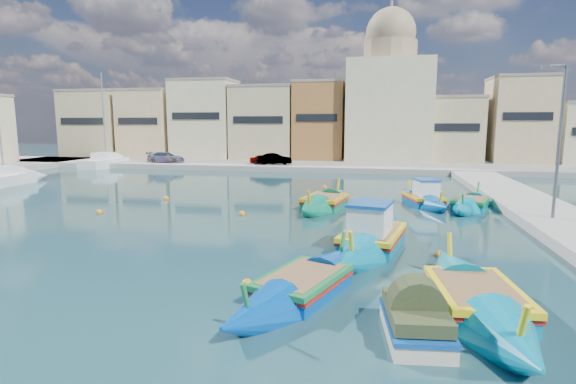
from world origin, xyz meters
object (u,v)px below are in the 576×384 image
(church_block, at_px, (389,97))
(luzzu_cyan_south, at_px, (476,302))
(luzzu_blue_south, at_px, (303,287))
(luzzu_cyan_mid, at_px, (470,204))
(quay_street_lamp, at_px, (558,141))
(tender_near, at_px, (415,322))
(luzzu_turquoise_cabin, at_px, (372,239))
(luzzu_blue_cabin, at_px, (423,200))
(yacht_midnorth, at_px, (17,178))
(yacht_north, at_px, (114,162))
(luzzu_green, at_px, (325,203))

(church_block, relative_size, luzzu_cyan_south, 2.23)
(luzzu_blue_south, bearing_deg, luzzu_cyan_mid, 63.75)
(quay_street_lamp, xyz_separation_m, luzzu_blue_south, (-10.76, -11.22, -4.09))
(quay_street_lamp, height_order, tender_near, quay_street_lamp)
(luzzu_turquoise_cabin, relative_size, luzzu_blue_cabin, 1.31)
(church_block, xyz_separation_m, luzzu_turquoise_cabin, (-1.30, -39.44, -8.03))
(luzzu_cyan_mid, bearing_deg, luzzu_cyan_south, -100.21)
(luzzu_blue_south, height_order, tender_near, luzzu_blue_south)
(luzzu_cyan_south, bearing_deg, luzzu_turquoise_cabin, 115.61)
(tender_near, bearing_deg, luzzu_blue_south, 145.26)
(luzzu_turquoise_cabin, distance_m, luzzu_blue_south, 6.12)
(luzzu_turquoise_cabin, bearing_deg, yacht_midnorth, 154.41)
(luzzu_cyan_south, distance_m, yacht_north, 49.69)
(luzzu_blue_south, bearing_deg, luzzu_blue_cabin, 72.85)
(luzzu_cyan_mid, relative_size, yacht_north, 0.66)
(luzzu_cyan_mid, bearing_deg, luzzu_turquoise_cabin, -119.91)
(church_block, height_order, quay_street_lamp, church_block)
(luzzu_cyan_south, relative_size, yacht_midnorth, 0.79)
(luzzu_blue_cabin, bearing_deg, luzzu_turquoise_cabin, -106.00)
(luzzu_green, distance_m, luzzu_blue_south, 14.30)
(luzzu_blue_cabin, distance_m, yacht_north, 39.28)
(luzzu_blue_cabin, height_order, luzzu_blue_south, luzzu_blue_cabin)
(luzzu_green, bearing_deg, luzzu_cyan_mid, 10.49)
(luzzu_cyan_south, height_order, yacht_midnorth, yacht_midnorth)
(church_block, height_order, luzzu_cyan_south, church_block)
(luzzu_green, relative_size, yacht_north, 0.72)
(luzzu_turquoise_cabin, bearing_deg, church_block, 88.11)
(luzzu_blue_cabin, xyz_separation_m, luzzu_cyan_south, (-0.18, -16.83, -0.04))
(yacht_north, bearing_deg, yacht_midnorth, -88.05)
(church_block, height_order, luzzu_green, church_block)
(church_block, relative_size, quay_street_lamp, 2.39)
(luzzu_turquoise_cabin, bearing_deg, luzzu_cyan_mid, 60.09)
(tender_near, bearing_deg, luzzu_cyan_mid, 75.45)
(luzzu_cyan_south, xyz_separation_m, tender_near, (-1.78, -1.89, 0.13))
(church_block, relative_size, yacht_north, 1.62)
(church_block, xyz_separation_m, luzzu_cyan_south, (1.61, -45.51, -8.13))
(luzzu_blue_south, relative_size, yacht_midnorth, 0.77)
(luzzu_blue_south, bearing_deg, luzzu_turquoise_cabin, 70.75)
(luzzu_blue_cabin, bearing_deg, luzzu_green, -159.41)
(luzzu_green, distance_m, yacht_north, 35.49)
(quay_street_lamp, bearing_deg, yacht_midnorth, 166.86)
(quay_street_lamp, distance_m, luzzu_green, 12.77)
(tender_near, bearing_deg, luzzu_green, 104.01)
(tender_near, distance_m, yacht_north, 49.92)
(church_block, xyz_separation_m, tender_near, (-0.17, -47.40, -8.00))
(quay_street_lamp, height_order, yacht_north, yacht_north)
(luzzu_blue_cabin, distance_m, yacht_midnorth, 33.81)
(yacht_north, relative_size, yacht_midnorth, 1.08)
(quay_street_lamp, height_order, luzzu_blue_cabin, quay_street_lamp)
(luzzu_blue_south, distance_m, yacht_north, 46.24)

